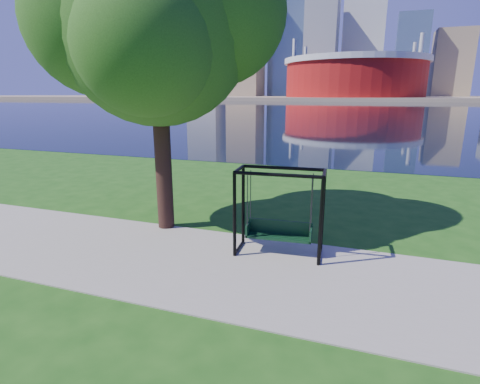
% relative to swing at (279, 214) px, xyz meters
% --- Properties ---
extents(ground, '(900.00, 900.00, 0.00)m').
position_rel_swing_xyz_m(ground, '(-0.54, -0.63, -1.03)').
color(ground, '#1E5114').
rests_on(ground, ground).
extents(path, '(120.00, 4.00, 0.03)m').
position_rel_swing_xyz_m(path, '(-0.54, -1.13, -1.01)').
color(path, '#9E937F').
rests_on(path, ground).
extents(river, '(900.00, 180.00, 0.02)m').
position_rel_swing_xyz_m(river, '(-0.54, 101.37, -1.02)').
color(river, black).
rests_on(river, ground).
extents(far_bank, '(900.00, 228.00, 2.00)m').
position_rel_swing_xyz_m(far_bank, '(-0.54, 305.37, -0.03)').
color(far_bank, '#937F60').
rests_on(far_bank, ground).
extents(stadium, '(83.00, 83.00, 32.00)m').
position_rel_swing_xyz_m(stadium, '(-10.54, 234.37, 13.20)').
color(stadium, maroon).
rests_on(stadium, far_bank).
extents(skyline, '(392.00, 66.00, 96.50)m').
position_rel_swing_xyz_m(skyline, '(-4.81, 318.77, 34.86)').
color(skyline, gray).
rests_on(skyline, far_bank).
extents(swing, '(2.14, 1.05, 2.13)m').
position_rel_swing_xyz_m(swing, '(0.00, 0.00, 0.00)').
color(swing, black).
rests_on(swing, ground).
extents(park_tree, '(6.53, 5.90, 8.11)m').
position_rel_swing_xyz_m(park_tree, '(-3.64, 0.84, 4.61)').
color(park_tree, black).
rests_on(park_tree, ground).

